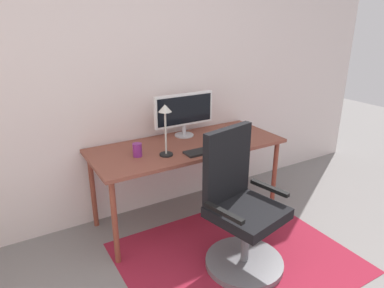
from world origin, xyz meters
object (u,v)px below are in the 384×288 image
object	(u,v)px
monitor	(184,111)
cell_phone	(233,130)
office_chair	(240,217)
desk_lamp	(165,120)
desk	(187,151)
coffee_cup	(137,150)
computer_mouse	(239,141)
keyboard	(208,150)

from	to	relation	value
monitor	cell_phone	distance (m)	0.55
monitor	office_chair	distance (m)	1.14
desk_lamp	office_chair	size ratio (longest dim) A/B	0.40
desk	desk_lamp	distance (m)	0.48
monitor	coffee_cup	bearing A→B (deg)	-156.41
monitor	computer_mouse	xyz separation A→B (m)	(0.33, -0.42, -0.22)
desk	keyboard	xyz separation A→B (m)	(0.07, -0.23, 0.07)
computer_mouse	office_chair	xyz separation A→B (m)	(-0.40, -0.56, -0.35)
desk	cell_phone	world-z (taller)	cell_phone
keyboard	cell_phone	xyz separation A→B (m)	(0.50, 0.33, -0.00)
monitor	office_chair	bearing A→B (deg)	-94.30
monitor	desk	bearing A→B (deg)	-112.33
office_chair	monitor	bearing A→B (deg)	73.28
cell_phone	computer_mouse	bearing A→B (deg)	-129.45
coffee_cup	office_chair	distance (m)	0.97
coffee_cup	desk_lamp	distance (m)	0.34
cell_phone	office_chair	xyz separation A→B (m)	(-0.56, -0.87, -0.34)
computer_mouse	desk	bearing A→B (deg)	153.26
cell_phone	office_chair	bearing A→B (deg)	-134.93
coffee_cup	desk_lamp	size ratio (longest dim) A/B	0.26
desk_lamp	office_chair	world-z (taller)	desk_lamp
keyboard	monitor	bearing A→B (deg)	87.85
monitor	coffee_cup	distance (m)	0.65
cell_phone	monitor	bearing A→B (deg)	154.76
desk	coffee_cup	xyz separation A→B (m)	(-0.49, -0.04, 0.12)
monitor	cell_phone	size ratio (longest dim) A/B	4.27
desk_lamp	coffee_cup	bearing A→B (deg)	154.34
monitor	coffee_cup	xyz separation A→B (m)	(-0.58, -0.25, -0.19)
monitor	desk_lamp	size ratio (longest dim) A/B	1.40
coffee_cup	cell_phone	xyz separation A→B (m)	(1.06, 0.14, -0.05)
computer_mouse	cell_phone	world-z (taller)	computer_mouse
coffee_cup	desk_lamp	xyz separation A→B (m)	(0.21, -0.10, 0.25)
keyboard	cell_phone	size ratio (longest dim) A/B	3.07
computer_mouse	coffee_cup	world-z (taller)	coffee_cup
computer_mouse	desk_lamp	world-z (taller)	desk_lamp
computer_mouse	coffee_cup	xyz separation A→B (m)	(-0.90, 0.17, 0.04)
keyboard	coffee_cup	size ratio (longest dim) A/B	3.93
computer_mouse	monitor	bearing A→B (deg)	127.73
keyboard	desk_lamp	xyz separation A→B (m)	(-0.35, 0.10, 0.29)
monitor	desk_lamp	distance (m)	0.51
computer_mouse	cell_phone	xyz separation A→B (m)	(0.16, 0.31, -0.01)
keyboard	office_chair	xyz separation A→B (m)	(-0.06, -0.53, -0.34)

